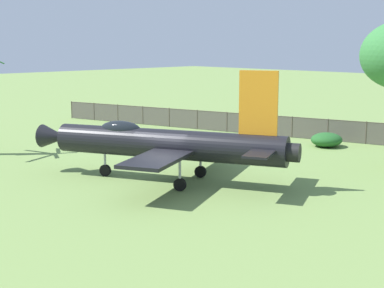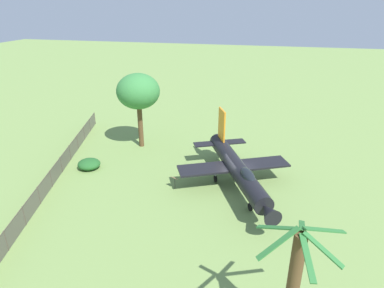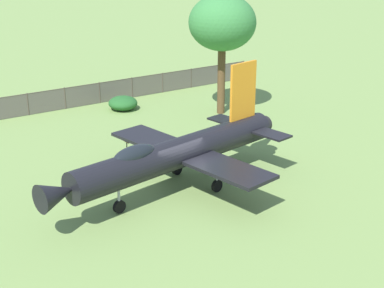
# 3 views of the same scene
# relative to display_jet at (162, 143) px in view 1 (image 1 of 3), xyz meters

# --- Properties ---
(ground_plane) EXTENTS (200.00, 200.00, 0.00)m
(ground_plane) POSITION_rel_display_jet_xyz_m (0.29, 0.13, -1.95)
(ground_plane) COLOR #75934C
(display_jet) EXTENTS (12.93, 9.54, 5.57)m
(display_jet) POSITION_rel_display_jet_xyz_m (0.00, 0.00, 0.00)
(display_jet) COLOR black
(display_jet) RESTS_ON ground_plane
(perimeter_fence) EXTENTS (35.81, 9.88, 1.55)m
(perimeter_fence) POSITION_rel_display_jet_xyz_m (-5.88, 14.76, -1.13)
(perimeter_fence) COLOR #4C4238
(perimeter_fence) RESTS_ON ground_plane
(shrub_near_fence) EXTENTS (2.02, 2.13, 0.94)m
(shrub_near_fence) POSITION_rel_display_jet_xyz_m (0.48, 14.05, -1.48)
(shrub_near_fence) COLOR #235B26
(shrub_near_fence) RESTS_ON ground_plane
(info_plaque) EXTENTS (0.63, 0.72, 1.14)m
(info_plaque) POSITION_rel_display_jet_xyz_m (-1.17, 5.09, -1.10)
(info_plaque) COLOR #333333
(info_plaque) RESTS_ON ground_plane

